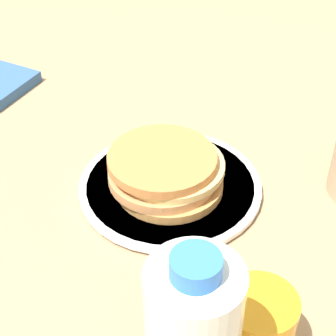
{
  "coord_description": "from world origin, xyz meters",
  "views": [
    {
      "loc": [
        -0.11,
        0.6,
        0.52
      ],
      "look_at": [
        0.0,
        0.01,
        0.04
      ],
      "focal_mm": 60.0,
      "sensor_mm": 36.0,
      "label": 1
    }
  ],
  "objects": [
    {
      "name": "ground_plane",
      "position": [
        0.0,
        0.0,
        0.0
      ],
      "size": [
        4.0,
        4.0,
        0.0
      ],
      "primitive_type": "plane",
      "color": "#9E7F5B"
    },
    {
      "name": "juice_glass",
      "position": [
        -0.14,
        0.25,
        0.04
      ],
      "size": [
        0.08,
        0.08,
        0.08
      ],
      "color": "orange",
      "rests_on": "ground_plane"
    },
    {
      "name": "pancake_stack",
      "position": [
        0.01,
        0.02,
        0.04
      ],
      "size": [
        0.16,
        0.16,
        0.05
      ],
      "color": "#BE8749",
      "rests_on": "plate"
    },
    {
      "name": "plate",
      "position": [
        0.0,
        0.01,
        0.01
      ],
      "size": [
        0.26,
        0.26,
        0.01
      ],
      "color": "white",
      "rests_on": "ground_plane"
    }
  ]
}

